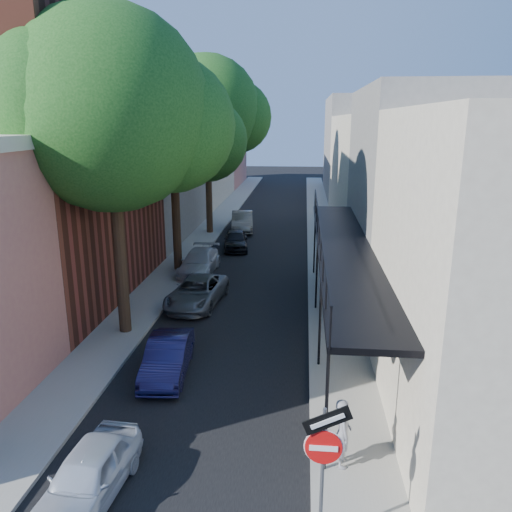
% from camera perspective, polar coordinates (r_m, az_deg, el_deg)
% --- Properties ---
extents(road_surface, '(6.00, 64.00, 0.01)m').
position_cam_1_polar(road_surface, '(37.57, 1.28, 3.46)').
color(road_surface, black).
rests_on(road_surface, ground).
extents(sidewalk_left, '(2.00, 64.00, 0.12)m').
position_cam_1_polar(sidewalk_left, '(38.05, -4.75, 3.65)').
color(sidewalk_left, gray).
rests_on(sidewalk_left, ground).
extents(sidewalk_right, '(2.00, 64.00, 0.12)m').
position_cam_1_polar(sidewalk_right, '(37.48, 7.40, 3.40)').
color(sidewalk_right, gray).
rests_on(sidewalk_right, ground).
extents(buildings_left, '(10.10, 59.10, 12.00)m').
position_cam_1_polar(buildings_left, '(37.51, -13.40, 10.66)').
color(buildings_left, tan).
rests_on(buildings_left, ground).
extents(buildings_right, '(9.80, 55.00, 10.00)m').
position_cam_1_polar(buildings_right, '(36.85, 15.55, 9.64)').
color(buildings_right, beige).
rests_on(buildings_right, ground).
extents(sign_post, '(0.89, 0.17, 2.99)m').
position_cam_1_polar(sign_post, '(9.52, 7.75, -21.37)').
color(sign_post, '#595B60').
rests_on(sign_post, ground).
extents(oak_near, '(7.48, 6.80, 11.42)m').
position_cam_1_polar(oak_near, '(17.98, -14.73, 15.38)').
color(oak_near, '#322214').
rests_on(oak_near, ground).
extents(oak_mid, '(6.60, 6.00, 10.20)m').
position_cam_1_polar(oak_mid, '(25.65, -8.53, 13.69)').
color(oak_mid, '#322214').
rests_on(oak_mid, ground).
extents(oak_far, '(7.70, 7.00, 11.90)m').
position_cam_1_polar(oak_far, '(34.48, -4.79, 16.17)').
color(oak_far, '#322214').
rests_on(oak_far, ground).
extents(parked_car_a, '(1.56, 3.37, 1.12)m').
position_cam_1_polar(parked_car_a, '(11.86, -18.63, -22.67)').
color(parked_car_a, silver).
rests_on(parked_car_a, ground).
extents(parked_car_b, '(1.52, 3.59, 1.15)m').
position_cam_1_polar(parked_car_b, '(16.05, -10.07, -11.31)').
color(parked_car_b, '#14133C').
rests_on(parked_car_b, ground).
extents(parked_car_c, '(2.37, 4.37, 1.16)m').
position_cam_1_polar(parked_car_c, '(21.57, -6.75, -4.09)').
color(parked_car_c, slate).
rests_on(parked_car_c, ground).
extents(parked_car_d, '(1.73, 4.17, 1.21)m').
position_cam_1_polar(parked_car_d, '(25.91, -6.51, -0.71)').
color(parked_car_d, silver).
rests_on(parked_car_d, ground).
extents(parked_car_e, '(1.88, 3.66, 1.19)m').
position_cam_1_polar(parked_car_e, '(30.63, -2.33, 1.86)').
color(parked_car_e, black).
rests_on(parked_car_e, ground).
extents(parked_car_f, '(1.96, 4.33, 1.38)m').
position_cam_1_polar(parked_car_f, '(35.77, -1.59, 3.98)').
color(parked_car_f, gray).
rests_on(parked_car_f, ground).
extents(pedestrian, '(0.44, 0.63, 1.64)m').
position_cam_1_polar(pedestrian, '(12.00, 9.86, -19.25)').
color(pedestrian, gray).
rests_on(pedestrian, sidewalk_right).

